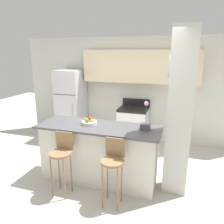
{
  "coord_description": "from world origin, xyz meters",
  "views": [
    {
      "loc": [
        1.26,
        -3.18,
        2.17
      ],
      "look_at": [
        0.0,
        0.73,
        1.06
      ],
      "focal_mm": 35.0,
      "sensor_mm": 36.0,
      "label": 1
    }
  ],
  "objects_px": {
    "stove_range": "(133,126)",
    "bar_stool_left": "(62,155)",
    "orchid_vase": "(146,124)",
    "fruit_bowl": "(89,122)",
    "refrigerator": "(71,105)",
    "bar_stool_right": "(113,163)"
  },
  "relations": [
    {
      "from": "refrigerator",
      "to": "stove_range",
      "type": "bearing_deg",
      "value": 1.46
    },
    {
      "from": "orchid_vase",
      "to": "bar_stool_right",
      "type": "bearing_deg",
      "value": -122.03
    },
    {
      "from": "stove_range",
      "to": "bar_stool_left",
      "type": "distance_m",
      "value": 2.36
    },
    {
      "from": "bar_stool_left",
      "to": "orchid_vase",
      "type": "height_order",
      "value": "orchid_vase"
    },
    {
      "from": "refrigerator",
      "to": "fruit_bowl",
      "type": "bearing_deg",
      "value": -53.56
    },
    {
      "from": "fruit_bowl",
      "to": "bar_stool_left",
      "type": "bearing_deg",
      "value": -112.67
    },
    {
      "from": "bar_stool_left",
      "to": "refrigerator",
      "type": "bearing_deg",
      "value": 114.3
    },
    {
      "from": "refrigerator",
      "to": "orchid_vase",
      "type": "xyz_separation_m",
      "value": [
        2.19,
        -1.67,
        0.23
      ]
    },
    {
      "from": "bar_stool_left",
      "to": "stove_range",
      "type": "bearing_deg",
      "value": 74.66
    },
    {
      "from": "stove_range",
      "to": "orchid_vase",
      "type": "bearing_deg",
      "value": -71.91
    },
    {
      "from": "refrigerator",
      "to": "bar_stool_right",
      "type": "height_order",
      "value": "refrigerator"
    },
    {
      "from": "bar_stool_left",
      "to": "bar_stool_right",
      "type": "xyz_separation_m",
      "value": [
        0.83,
        0.0,
        0.0
      ]
    },
    {
      "from": "bar_stool_right",
      "to": "orchid_vase",
      "type": "distance_m",
      "value": 0.8
    },
    {
      "from": "orchid_vase",
      "to": "fruit_bowl",
      "type": "distance_m",
      "value": 0.95
    },
    {
      "from": "stove_range",
      "to": "bar_stool_left",
      "type": "relative_size",
      "value": 1.07
    },
    {
      "from": "refrigerator",
      "to": "fruit_bowl",
      "type": "relative_size",
      "value": 6.9
    },
    {
      "from": "bar_stool_right",
      "to": "fruit_bowl",
      "type": "height_order",
      "value": "fruit_bowl"
    },
    {
      "from": "stove_range",
      "to": "refrigerator",
      "type": "bearing_deg",
      "value": -178.54
    },
    {
      "from": "fruit_bowl",
      "to": "bar_stool_right",
      "type": "bearing_deg",
      "value": -42.74
    },
    {
      "from": "orchid_vase",
      "to": "fruit_bowl",
      "type": "relative_size",
      "value": 1.8
    },
    {
      "from": "stove_range",
      "to": "fruit_bowl",
      "type": "relative_size",
      "value": 4.19
    },
    {
      "from": "fruit_bowl",
      "to": "refrigerator",
      "type": "bearing_deg",
      "value": 126.44
    }
  ]
}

